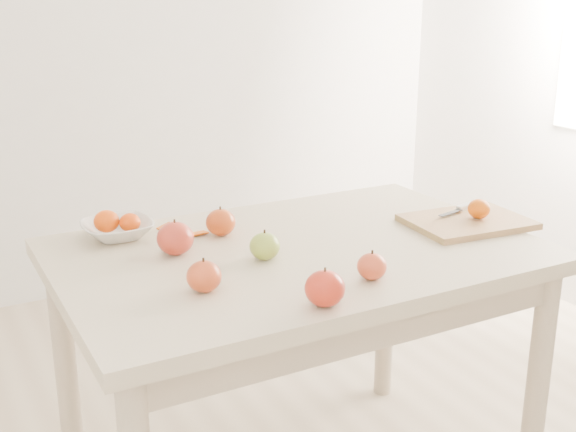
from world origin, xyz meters
name	(u,v)px	position (x,y,z in m)	size (l,w,h in m)	color
table	(297,283)	(0.00, 0.00, 0.65)	(1.20, 0.80, 0.75)	beige
cutting_board	(467,222)	(0.51, -0.06, 0.76)	(0.32, 0.24, 0.02)	tan
board_tangerine	(479,209)	(0.54, -0.07, 0.80)	(0.06, 0.06, 0.05)	#DF5C07
fruit_bowl	(118,229)	(-0.38, 0.29, 0.77)	(0.18, 0.18, 0.05)	white
bowl_tangerine_near	(106,221)	(-0.41, 0.30, 0.80)	(0.07, 0.07, 0.06)	#D53B07
bowl_tangerine_far	(130,222)	(-0.35, 0.28, 0.79)	(0.06, 0.06, 0.05)	#E84F08
orange_peel_a	(170,230)	(-0.24, 0.28, 0.75)	(0.06, 0.04, 0.00)	#CE550E
orange_peel_b	(199,234)	(-0.18, 0.21, 0.75)	(0.04, 0.04, 0.00)	orange
paring_knife	(463,208)	(0.55, 0.01, 0.78)	(0.17, 0.06, 0.01)	silver
apple_green	(265,246)	(-0.11, -0.04, 0.78)	(0.07, 0.07, 0.07)	olive
apple_red_a	(221,222)	(-0.13, 0.18, 0.79)	(0.08, 0.08, 0.07)	maroon
apple_red_c	(325,288)	(-0.12, -0.34, 0.79)	(0.08, 0.08, 0.08)	#910609
apple_red_d	(204,276)	(-0.31, -0.15, 0.78)	(0.08, 0.08, 0.07)	maroon
apple_red_b	(175,238)	(-0.29, 0.10, 0.79)	(0.09, 0.09, 0.08)	maroon
apple_red_e	(372,266)	(0.05, -0.26, 0.78)	(0.07, 0.07, 0.06)	#A31A1C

